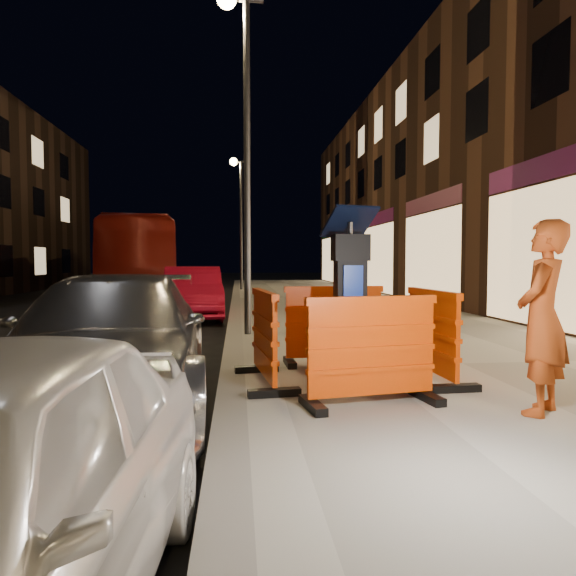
{
  "coord_description": "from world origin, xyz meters",
  "views": [
    {
      "loc": [
        0.07,
        -6.41,
        1.49
      ],
      "look_at": [
        0.8,
        1.0,
        1.1
      ],
      "focal_mm": 32.0,
      "sensor_mm": 36.0,
      "label": 1
    }
  ],
  "objects": [
    {
      "name": "barrier_bldgside",
      "position": [
        2.26,
        -0.84,
        0.66
      ],
      "size": [
        0.6,
        1.33,
        1.02
      ],
      "primitive_type": "cube",
      "rotation": [
        0.0,
        0.0,
        1.62
      ],
      "color": "#E24004",
      "rests_on": "sidewalk"
    },
    {
      "name": "car_silver",
      "position": [
        -1.23,
        -0.93,
        0.0
      ],
      "size": [
        2.25,
        4.76,
        1.34
      ],
      "primitive_type": "imported",
      "rotation": [
        0.0,
        0.0,
        0.08
      ],
      "color": "#A4A4A9",
      "rests_on": "ground"
    },
    {
      "name": "bus_doubledecker",
      "position": [
        -4.67,
        18.63,
        0.0
      ],
      "size": [
        4.97,
        12.67,
        3.44
      ],
      "primitive_type": "imported",
      "rotation": [
        0.0,
        0.0,
        0.17
      ],
      "color": "maroon",
      "rests_on": "ground"
    },
    {
      "name": "barrier_back",
      "position": [
        1.31,
        0.11,
        0.66
      ],
      "size": [
        1.32,
        0.58,
        1.02
      ],
      "primitive_type": "cube",
      "rotation": [
        0.0,
        0.0,
        0.03
      ],
      "color": "#E24004",
      "rests_on": "sidewalk"
    },
    {
      "name": "parking_kiosk",
      "position": [
        1.31,
        -0.84,
        1.06
      ],
      "size": [
        0.62,
        0.62,
        1.82
      ],
      "primitive_type": "cube",
      "rotation": [
        0.0,
        0.0,
        0.08
      ],
      "color": "black",
      "rests_on": "sidewalk"
    },
    {
      "name": "man",
      "position": [
        2.72,
        -2.2,
        1.0
      ],
      "size": [
        0.73,
        0.73,
        1.7
      ],
      "primitive_type": "imported",
      "rotation": [
        0.0,
        0.0,
        -2.35
      ],
      "color": "#A13C13",
      "rests_on": "sidewalk"
    },
    {
      "name": "barrier_front",
      "position": [
        1.31,
        -1.79,
        0.66
      ],
      "size": [
        1.38,
        0.75,
        1.02
      ],
      "primitive_type": "cube",
      "rotation": [
        0.0,
        0.0,
        0.17
      ],
      "color": "#E24004",
      "rests_on": "sidewalk"
    },
    {
      "name": "kerb",
      "position": [
        0.0,
        0.0,
        0.07
      ],
      "size": [
        0.3,
        60.0,
        0.15
      ],
      "primitive_type": "cube",
      "color": "slate",
      "rests_on": "ground"
    },
    {
      "name": "ground_plane",
      "position": [
        0.0,
        0.0,
        0.0
      ],
      "size": [
        120.0,
        120.0,
        0.0
      ],
      "primitive_type": "plane",
      "color": "black",
      "rests_on": "ground"
    },
    {
      "name": "street_lamp_mid",
      "position": [
        0.25,
        3.0,
        3.15
      ],
      "size": [
        0.12,
        0.12,
        6.0
      ],
      "primitive_type": "cylinder",
      "color": "#3F3F44",
      "rests_on": "sidewalk"
    },
    {
      "name": "car_red",
      "position": [
        -1.1,
        7.1,
        0.0
      ],
      "size": [
        1.8,
        4.21,
        1.35
      ],
      "primitive_type": "imported",
      "rotation": [
        0.0,
        0.0,
        0.09
      ],
      "color": "#A40D25",
      "rests_on": "ground"
    },
    {
      "name": "sidewalk",
      "position": [
        3.0,
        0.0,
        0.07
      ],
      "size": [
        6.0,
        60.0,
        0.15
      ],
      "primitive_type": "cube",
      "color": "gray",
      "rests_on": "ground"
    },
    {
      "name": "street_lamp_far",
      "position": [
        0.25,
        18.0,
        3.15
      ],
      "size": [
        0.12,
        0.12,
        6.0
      ],
      "primitive_type": "cylinder",
      "color": "#3F3F44",
      "rests_on": "sidewalk"
    },
    {
      "name": "barrier_kerbside",
      "position": [
        0.36,
        -0.84,
        0.66
      ],
      "size": [
        0.69,
        1.36,
        1.02
      ],
      "primitive_type": "cube",
      "rotation": [
        0.0,
        0.0,
        1.69
      ],
      "color": "#E24004",
      "rests_on": "sidewalk"
    }
  ]
}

